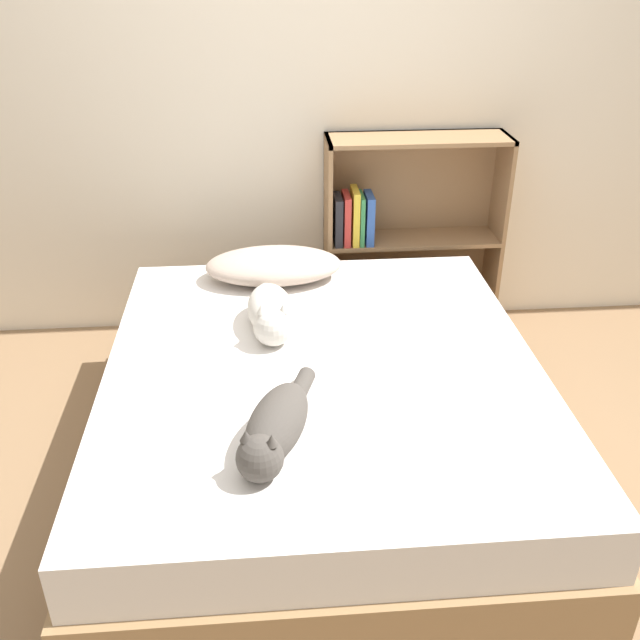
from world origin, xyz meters
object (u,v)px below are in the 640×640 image
at_px(pillow, 274,265).
at_px(bookshelf, 403,233).
at_px(cat_dark, 275,428).
at_px(cat_light, 271,312).
at_px(bed, 323,419).

relative_size(pillow, bookshelf, 0.59).
distance_m(pillow, bookshelf, 0.78).
bearing_deg(cat_dark, bookshelf, 175.77).
bearing_deg(cat_light, bookshelf, 138.87).
height_order(pillow, bookshelf, bookshelf).
bearing_deg(pillow, bookshelf, 32.66).
xyz_separation_m(pillow, bookshelf, (0.66, 0.42, -0.04)).
bearing_deg(bed, cat_dark, -111.87).
height_order(bed, pillow, pillow).
relative_size(bed, cat_light, 3.48).
bearing_deg(bookshelf, cat_dark, -113.33).
xyz_separation_m(cat_light, cat_dark, (-0.00, -0.72, -0.00)).
bearing_deg(bed, cat_light, 124.16).
distance_m(bed, cat_dark, 0.59).
height_order(pillow, cat_light, cat_light).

